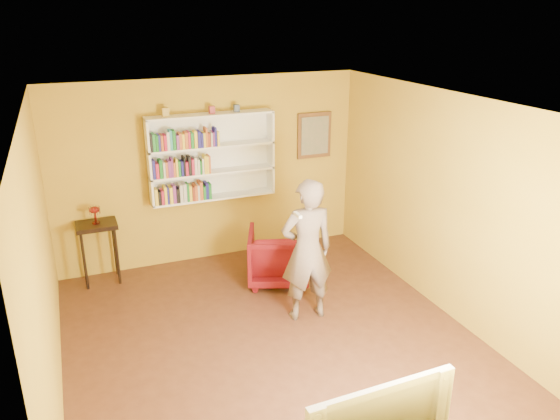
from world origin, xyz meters
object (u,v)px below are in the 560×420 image
at_px(person, 307,250).
at_px(bookshelf, 211,156).
at_px(ruby_lustre, 95,211).
at_px(television, 372,415).
at_px(console_table, 97,234).
at_px(armchair, 278,256).

bearing_deg(person, bookshelf, -69.50).
bearing_deg(bookshelf, ruby_lustre, -174.52).
bearing_deg(ruby_lustre, television, -70.67).
distance_m(bookshelf, ruby_lustre, 1.76).
xyz_separation_m(console_table, television, (1.58, -4.50, 0.08)).
height_order(bookshelf, television, bookshelf).
bearing_deg(ruby_lustre, console_table, -63.43).
height_order(person, television, person).
height_order(armchair, person, person).
height_order(console_table, television, television).
bearing_deg(bookshelf, person, -73.92).
relative_size(console_table, armchair, 1.05).
xyz_separation_m(person, television, (-0.67, -2.62, -0.09)).
bearing_deg(console_table, ruby_lustre, 116.57).
bearing_deg(person, television, 79.99).
xyz_separation_m(armchair, person, (-0.03, -0.99, 0.51)).
bearing_deg(television, console_table, 107.86).
height_order(bookshelf, ruby_lustre, bookshelf).
bearing_deg(television, armchair, 77.55).
bearing_deg(person, ruby_lustre, -35.49).
relative_size(armchair, person, 0.47).
distance_m(console_table, armchair, 2.47).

